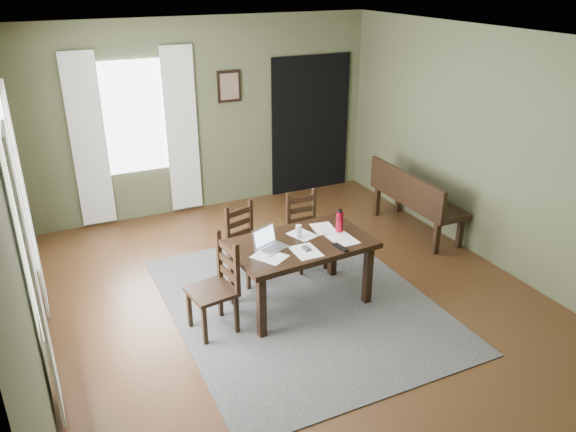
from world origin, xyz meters
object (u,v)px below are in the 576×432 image
chair_back_left (247,244)px  water_bottle (340,221)px  chair_end (216,287)px  chair_back_right (306,231)px  bench (413,196)px  laptop (269,243)px  dining_table (301,249)px

chair_back_left → water_bottle: bearing=-58.7°
chair_end → chair_back_right: bearing=111.8°
bench → laptop: laptop is taller
bench → laptop: (-2.48, -0.93, 0.27)m
dining_table → laptop: 0.38m
bench → chair_back_right: bearing=97.2°
chair_back_right → laptop: (-0.78, -0.71, 0.34)m
laptop → dining_table: bearing=-26.2°
chair_end → water_bottle: bearing=85.8°
dining_table → chair_back_left: chair_back_left is taller
dining_table → bench: 2.34m
chair_back_right → water_bottle: 0.80m
dining_table → bench: bearing=20.2°
chair_end → bench: bearing=99.9°
laptop → water_bottle: 0.82m
chair_back_left → laptop: size_ratio=2.40×
chair_back_left → bench: 2.46m
dining_table → bench: size_ratio=0.97×
laptop → chair_back_right: bearing=19.0°
chair_back_left → bench: bearing=-12.4°
dining_table → chair_back_left: (-0.31, 0.72, -0.20)m
dining_table → chair_back_right: chair_back_right is taller
chair_back_left → chair_back_right: bearing=-17.0°
chair_end → chair_back_left: (0.63, 0.79, -0.04)m
dining_table → water_bottle: water_bottle is taller
chair_end → chair_back_right: size_ratio=1.07×
bench → water_bottle: water_bottle is taller
dining_table → chair_back_right: size_ratio=1.66×
chair_back_right → dining_table: bearing=-120.0°
dining_table → chair_back_left: size_ratio=1.69×
chair_back_right → bench: chair_back_right is taller
dining_table → chair_back_right: bearing=55.6°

